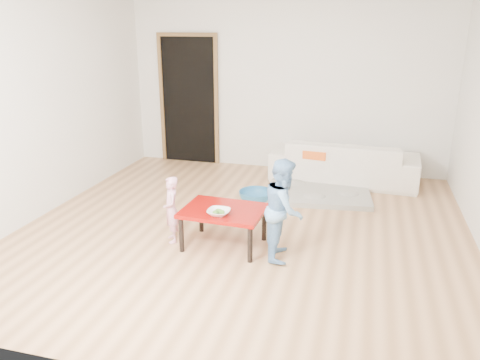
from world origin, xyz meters
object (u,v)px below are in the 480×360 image
at_px(bowl, 219,212).
at_px(basin, 256,196).
at_px(red_table, 224,227).
at_px(child_pink, 171,210).
at_px(sofa, 344,161).
at_px(child_blue, 284,209).

relative_size(bowl, basin, 0.50).
bearing_deg(red_table, child_pink, -176.79).
distance_m(sofa, bowl, 2.91).
relative_size(child_pink, basin, 1.59).
bearing_deg(sofa, bowl, 71.51).
bearing_deg(bowl, sofa, 68.12).
relative_size(sofa, child_blue, 2.07).
distance_m(bowl, basin, 1.57).
bearing_deg(sofa, basin, 51.46).
distance_m(red_table, child_blue, 0.71).
bearing_deg(sofa, child_pink, 60.57).
bearing_deg(red_table, basin, 88.93).
bearing_deg(red_table, sofa, 66.85).
bearing_deg(basin, child_pink, -113.27).
distance_m(sofa, basin, 1.60).
bearing_deg(child_blue, sofa, -14.86).
relative_size(child_pink, child_blue, 0.71).
relative_size(red_table, basin, 1.84).
height_order(child_blue, basin, child_blue).
relative_size(sofa, basin, 4.66).
distance_m(sofa, red_table, 2.76).
bearing_deg(bowl, red_table, 90.00).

